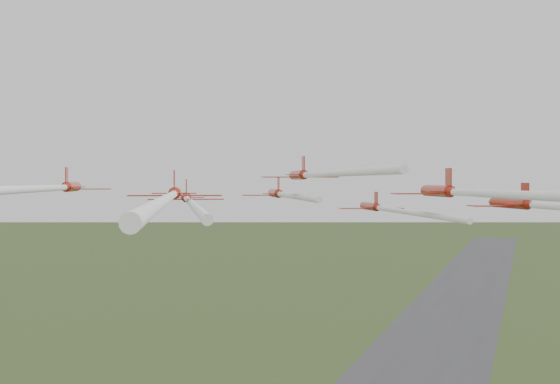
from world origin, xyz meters
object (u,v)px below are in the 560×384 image
(jet_row3_left, at_px, (40,188))
(jet_row3_mid, at_px, (314,174))
(jet_row2_right, at_px, (387,209))
(jet_row3_right, at_px, (552,206))
(jet_row2_left, at_px, (189,200))
(jet_row4_right, at_px, (498,194))
(jet_lead, at_px, (282,194))
(jet_row4_left, at_px, (171,196))

(jet_row3_left, xyz_separation_m, jet_row3_mid, (18.89, 18.22, 1.30))
(jet_row2_right, xyz_separation_m, jet_row3_right, (18.28, -10.55, 0.81))
(jet_row3_mid, relative_size, jet_row3_right, 0.96)
(jet_row2_left, relative_size, jet_row4_right, 0.96)
(jet_row3_mid, bearing_deg, jet_row2_right, 52.34)
(jet_lead, relative_size, jet_row2_right, 1.05)
(jet_row2_right, height_order, jet_row3_right, jet_row3_right)
(jet_row2_left, relative_size, jet_row3_mid, 1.32)
(jet_lead, distance_m, jet_row2_right, 15.42)
(jet_lead, bearing_deg, jet_row3_mid, -89.15)
(jet_row2_right, xyz_separation_m, jet_row4_left, (-10.06, -37.86, 2.15))
(jet_row4_left, bearing_deg, jet_row2_left, 86.62)
(jet_row3_left, xyz_separation_m, jet_row4_right, (36.86, 5.14, -0.36))
(jet_row2_right, relative_size, jet_row3_left, 0.64)
(jet_row2_right, bearing_deg, jet_row4_right, -89.43)
(jet_lead, bearing_deg, jet_row2_left, -121.68)
(jet_lead, height_order, jet_row4_right, jet_row4_right)
(jet_lead, distance_m, jet_row2_left, 22.91)
(jet_row2_left, relative_size, jet_row3_right, 1.27)
(jet_row3_mid, bearing_deg, jet_row2_left, 155.89)
(jet_row3_left, height_order, jet_row4_right, jet_row3_left)
(jet_row3_left, bearing_deg, jet_row2_right, 32.34)
(jet_row3_mid, bearing_deg, jet_lead, 90.21)
(jet_row2_right, bearing_deg, jet_row3_left, -146.22)
(jet_row3_left, distance_m, jet_row4_right, 37.22)
(jet_row3_right, bearing_deg, jet_row3_mid, 174.01)
(jet_lead, xyz_separation_m, jet_row2_right, (14.56, -4.82, -1.60))
(jet_lead, bearing_deg, jet_row3_left, -125.67)
(jet_row3_mid, distance_m, jet_row4_left, 21.05)
(jet_lead, height_order, jet_row2_right, jet_lead)
(jet_row3_right, bearing_deg, jet_row2_right, 126.18)
(jet_row3_left, distance_m, jet_row4_left, 13.09)
(jet_row3_left, xyz_separation_m, jet_row4_left, (12.94, -1.89, -0.52))
(jet_row3_mid, xyz_separation_m, jet_row4_left, (-5.95, -20.11, -1.82))
(jet_row2_left, distance_m, jet_row4_left, 21.39)
(jet_row2_right, relative_size, jet_row3_right, 0.87)
(jet_lead, bearing_deg, jet_row4_left, -107.96)
(jet_row2_left, xyz_separation_m, jet_row4_left, (7.57, -19.98, 0.84))
(jet_row2_left, xyz_separation_m, jet_row4_right, (31.49, -12.95, 1.00))
(jet_row4_left, bearing_deg, jet_row3_right, 19.82)
(jet_row3_left, bearing_deg, jet_row4_left, -33.37)
(jet_row3_left, bearing_deg, jet_row4_right, -17.12)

